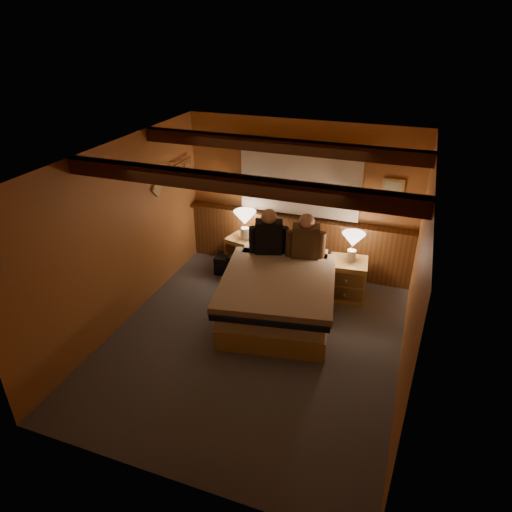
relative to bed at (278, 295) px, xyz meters
The scene contains 19 objects.
floor 0.75m from the bed, 100.17° to the right, with size 4.20×4.20×0.00m, color #4A4F58.
ceiling 2.18m from the bed, 100.17° to the right, with size 4.20×4.20×0.00m, color #B68244.
wall_back 1.68m from the bed, 94.77° to the left, with size 3.60×3.60×0.00m, color #B1763F.
wall_left 2.21m from the bed, 160.84° to the right, with size 4.20×4.20×0.00m, color #B1763F.
wall_right 2.01m from the bed, 21.65° to the right, with size 4.20×4.20×0.00m, color #B1763F.
wall_front 2.90m from the bed, 92.48° to the right, with size 3.60×3.60×0.00m, color #B1763F.
wainscot 1.38m from the bed, 94.99° to the left, with size 3.60×0.23×0.94m.
curtain_window 1.81m from the bed, 95.02° to the left, with size 2.18×0.09×1.11m.
ceiling_beams 2.05m from the bed, 103.03° to the right, with size 3.60×1.65×0.16m.
coat_rail 2.45m from the bed, 153.69° to the left, with size 0.05×0.55×0.24m.
framed_print 2.23m from the bed, 48.90° to the left, with size 0.30×0.04×0.25m.
bed is the anchor object (origin of this frame).
nightstand_left 1.40m from the bed, 129.84° to the left, with size 0.61×0.57×0.57m.
nightstand_right 1.13m from the bed, 45.16° to the left, with size 0.59×0.54×0.59m.
lamp_left 1.49m from the bed, 130.29° to the left, with size 0.35×0.35×0.46m.
lamp_right 1.30m from the bed, 45.87° to the left, with size 0.33×0.33×0.43m.
person_left 0.91m from the bed, 120.00° to the left, with size 0.55×0.33×0.70m.
person_right 0.89m from the bed, 73.81° to the left, with size 0.55×0.30×0.68m.
duffel_bag 1.38m from the bed, 140.74° to the left, with size 0.52×0.34×0.36m.
Camera 1 is at (1.62, -4.37, 3.71)m, focal length 32.00 mm.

